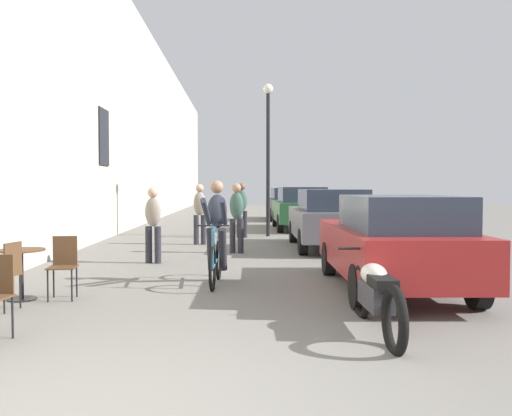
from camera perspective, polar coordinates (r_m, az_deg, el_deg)
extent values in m
cube|color=#B7AD99|center=(18.38, -15.67, 10.71)|extent=(0.50, 68.00, 8.65)
cube|color=black|center=(16.84, -15.87, 7.26)|extent=(0.04, 1.10, 1.70)
cylinder|color=black|center=(6.33, -24.47, -10.54)|extent=(0.02, 0.02, 0.45)
cylinder|color=black|center=(8.40, -23.60, -8.86)|extent=(0.40, 0.40, 0.02)
cylinder|color=black|center=(8.34, -23.64, -6.52)|extent=(0.05, 0.05, 0.67)
cylinder|color=#4C331E|center=(8.29, -23.68, -4.13)|extent=(0.64, 0.64, 0.02)
cylinder|color=black|center=(7.97, -19.00, -7.81)|extent=(0.02, 0.02, 0.45)
cylinder|color=black|center=(8.05, -21.27, -7.75)|extent=(0.02, 0.02, 0.45)
cylinder|color=black|center=(8.29, -18.52, -7.43)|extent=(0.02, 0.02, 0.45)
cylinder|color=black|center=(8.36, -20.71, -7.37)|extent=(0.02, 0.02, 0.45)
cube|color=#4C331E|center=(8.13, -19.90, -5.96)|extent=(0.41, 0.41, 0.02)
cube|color=#4C331E|center=(8.27, -19.64, -4.27)|extent=(0.34, 0.05, 0.42)
cylinder|color=black|center=(7.54, -25.21, -8.49)|extent=(0.02, 0.02, 0.45)
cylinder|color=black|center=(7.80, -23.78, -8.11)|extent=(0.02, 0.02, 0.45)
cube|color=#4C331E|center=(7.73, -25.49, -6.47)|extent=(0.46, 0.46, 0.02)
cube|color=#4C331E|center=(7.59, -24.43, -4.93)|extent=(0.10, 0.34, 0.42)
torus|color=black|center=(8.38, -4.65, -6.48)|extent=(0.09, 0.71, 0.71)
torus|color=black|center=(9.42, -3.98, -5.50)|extent=(0.09, 0.71, 0.71)
cylinder|color=#286084|center=(9.29, -4.04, -3.84)|extent=(0.05, 0.22, 0.58)
cylinder|color=#286084|center=(8.77, -4.35, -2.01)|extent=(0.08, 0.83, 0.14)
cylinder|color=#286084|center=(8.36, -4.64, -4.18)|extent=(0.04, 0.09, 0.67)
cylinder|color=#286084|center=(8.92, -4.28, -5.68)|extent=(0.09, 1.00, 0.12)
cylinder|color=black|center=(8.36, -4.63, -1.88)|extent=(0.52, 0.06, 0.03)
ellipsoid|color=black|center=(9.18, -4.10, -1.94)|extent=(0.12, 0.24, 0.06)
ellipsoid|color=#2D3342|center=(9.08, -4.15, -0.25)|extent=(0.36, 0.37, 0.59)
sphere|color=#A57A5B|center=(9.03, -4.18, 2.24)|extent=(0.22, 0.22, 0.22)
cylinder|color=#26262D|center=(9.05, -3.55, -4.43)|extent=(0.15, 0.40, 0.75)
cylinder|color=#26262D|center=(9.07, -4.82, -4.41)|extent=(0.15, 0.40, 0.75)
cylinder|color=#2D3342|center=(8.68, -3.46, -0.41)|extent=(0.11, 0.75, 0.48)
cylinder|color=#2D3342|center=(8.71, -5.33, -0.40)|extent=(0.14, 0.75, 0.48)
cylinder|color=#26262D|center=(11.42, -10.39, -3.88)|extent=(0.14, 0.14, 0.77)
cylinder|color=#26262D|center=(11.49, -11.34, -3.85)|extent=(0.14, 0.14, 0.77)
ellipsoid|color=gray|center=(11.40, -10.89, -0.40)|extent=(0.38, 0.30, 0.61)
sphere|color=tan|center=(11.39, -10.91, 1.63)|extent=(0.22, 0.22, 0.22)
cylinder|color=#26262D|center=(12.94, -1.64, -3.00)|extent=(0.14, 0.14, 0.82)
cylinder|color=#26262D|center=(12.98, -2.51, -2.99)|extent=(0.14, 0.14, 0.82)
ellipsoid|color=#38564C|center=(12.91, -2.08, 0.27)|extent=(0.38, 0.30, 0.65)
sphere|color=#A57A5B|center=(12.90, -2.09, 2.15)|extent=(0.22, 0.22, 0.22)
cylinder|color=#26262D|center=(14.93, -5.62, -2.32)|extent=(0.14, 0.14, 0.82)
cylinder|color=#26262D|center=(14.93, -6.39, -2.32)|extent=(0.14, 0.14, 0.82)
ellipsoid|color=gray|center=(14.89, -6.02, 0.49)|extent=(0.36, 0.26, 0.65)
sphere|color=tan|center=(14.88, -6.02, 2.11)|extent=(0.22, 0.22, 0.22)
cylinder|color=#26262D|center=(16.86, -1.17, -1.73)|extent=(0.14, 0.14, 0.84)
cylinder|color=#26262D|center=(16.84, -1.84, -1.74)|extent=(0.14, 0.14, 0.84)
ellipsoid|color=#38564C|center=(16.81, -1.51, 0.83)|extent=(0.37, 0.28, 0.67)
sphere|color=brown|center=(16.81, -1.51, 2.30)|extent=(0.22, 0.22, 0.22)
cylinder|color=black|center=(17.32, 1.29, 4.59)|extent=(0.12, 0.12, 4.60)
sphere|color=silver|center=(17.59, 1.29, 12.56)|extent=(0.32, 0.32, 0.32)
cube|color=maroon|center=(8.64, 14.21, -4.23)|extent=(1.80, 4.17, 0.67)
cube|color=#283342|center=(8.12, 15.14, -0.50)|extent=(1.48, 2.26, 0.50)
cylinder|color=black|center=(9.86, 7.74, -5.35)|extent=(0.20, 0.60, 0.60)
cylinder|color=black|center=(10.20, 16.49, -5.17)|extent=(0.20, 0.60, 0.60)
cylinder|color=black|center=(7.20, 10.90, -8.22)|extent=(0.20, 0.60, 0.60)
cylinder|color=black|center=(7.66, 22.53, -7.72)|extent=(0.20, 0.60, 0.60)
cube|color=#595960|center=(14.11, 7.74, -1.56)|extent=(1.87, 4.35, 0.70)
cube|color=#283342|center=(13.57, 8.07, 0.88)|extent=(1.55, 2.36, 0.52)
cylinder|color=black|center=(15.46, 3.98, -2.52)|extent=(0.21, 0.63, 0.62)
cylinder|color=black|center=(15.67, 9.93, -2.48)|extent=(0.21, 0.63, 0.62)
cylinder|color=black|center=(12.63, 5.01, -3.60)|extent=(0.21, 0.63, 0.62)
cylinder|color=black|center=(12.89, 12.24, -3.52)|extent=(0.21, 0.63, 0.62)
cube|color=#23512D|center=(20.21, 4.68, -0.32)|extent=(1.87, 4.47, 0.73)
cube|color=#283342|center=(19.65, 4.85, 1.45)|extent=(1.56, 2.42, 0.54)
cylinder|color=black|center=(21.62, 2.05, -1.11)|extent=(0.21, 0.64, 0.64)
cylinder|color=black|center=(21.79, 6.47, -1.10)|extent=(0.21, 0.64, 0.64)
cylinder|color=black|center=(18.69, 2.59, -1.65)|extent=(0.21, 0.64, 0.64)
cylinder|color=black|center=(18.88, 7.68, -1.63)|extent=(0.21, 0.64, 0.64)
cube|color=black|center=(26.04, 3.33, 0.22)|extent=(1.86, 4.35, 0.70)
cube|color=#283342|center=(25.51, 3.45, 1.56)|extent=(1.54, 2.36, 0.52)
cylinder|color=black|center=(27.41, 1.33, -0.41)|extent=(0.21, 0.63, 0.62)
cylinder|color=black|center=(27.57, 4.71, -0.40)|extent=(0.21, 0.63, 0.62)
cylinder|color=black|center=(24.57, 1.78, -0.72)|extent=(0.21, 0.63, 0.62)
cylinder|color=black|center=(24.74, 5.54, -0.71)|extent=(0.21, 0.63, 0.62)
torus|color=black|center=(6.87, 11.11, -8.71)|extent=(0.09, 0.69, 0.69)
torus|color=black|center=(5.50, 14.50, -11.52)|extent=(0.10, 0.70, 0.70)
cube|color=#333338|center=(6.16, 12.62, -9.06)|extent=(0.24, 0.76, 0.28)
ellipsoid|color=beige|center=(6.22, 12.41, -6.89)|extent=(0.28, 0.52, 0.24)
cube|color=black|center=(5.86, 13.31, -7.66)|extent=(0.24, 0.44, 0.10)
cylinder|color=black|center=(6.69, 11.34, -4.24)|extent=(0.62, 0.03, 0.03)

